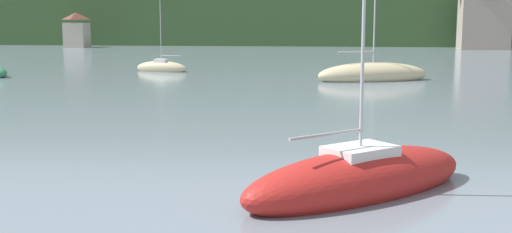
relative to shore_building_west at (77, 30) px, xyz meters
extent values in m
ellipsoid|color=#38562D|center=(1.03, 55.79, 4.13)|extent=(246.40, 46.04, 43.34)
cube|color=#BCB29E|center=(0.00, 0.00, -0.69)|extent=(3.18, 3.07, 3.71)
pyramid|color=brown|center=(0.00, 0.00, 2.16)|extent=(3.34, 3.22, 1.07)
cube|color=gray|center=(59.86, 0.51, 0.96)|extent=(6.66, 4.08, 7.00)
ellipsoid|color=#CCBC8E|center=(41.35, -47.19, -2.14)|extent=(8.61, 5.11, 1.80)
cylinder|color=#ADADB2|center=(40.10, -47.64, -0.47)|extent=(2.53, 0.99, 0.09)
ellipsoid|color=red|center=(39.06, -77.13, -2.19)|extent=(6.81, 6.35, 1.57)
cylinder|color=#B7B7BC|center=(39.06, -77.13, 1.88)|extent=(0.09, 0.09, 7.28)
cylinder|color=#ADADB2|center=(38.20, -77.88, -0.89)|extent=(1.76, 1.56, 0.08)
cube|color=silver|center=(39.06, -77.13, -1.53)|extent=(2.09, 2.04, 0.45)
ellipsoid|color=#CCBC8E|center=(24.24, -41.30, -2.27)|extent=(4.78, 2.32, 1.21)
cylinder|color=#B7B7BC|center=(24.24, -41.30, 1.11)|extent=(0.06, 0.06, 6.09)
cylinder|color=#ADADB2|center=(25.11, -41.52, -1.21)|extent=(1.74, 0.49, 0.05)
cube|color=silver|center=(24.24, -41.30, -1.72)|extent=(1.23, 0.97, 0.44)
camera|label=1|loc=(38.24, -93.05, 1.91)|focal=44.43mm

